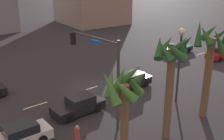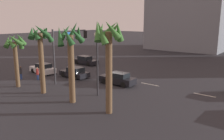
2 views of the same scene
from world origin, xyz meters
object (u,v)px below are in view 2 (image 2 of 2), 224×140
(car_4, at_px, (86,61))
(palm_tree_1, at_px, (71,48))
(car_3, at_px, (43,69))
(traffic_signal, at_px, (66,46))
(streetlamp, at_px, (97,52))
(palm_tree_0, at_px, (15,47))
(car_5, at_px, (75,73))
(palm_tree_3, at_px, (108,47))
(building_1, at_px, (188,13))
(car_0, at_px, (118,79))
(pedestrian_1, at_px, (38,73))
(pedestrian_0, at_px, (21,72))
(palm_tree_2, at_px, (41,43))

(car_4, xyz_separation_m, palm_tree_1, (-12.74, 14.13, 4.43))
(car_3, relative_size, traffic_signal, 0.67)
(streetlamp, xyz_separation_m, palm_tree_0, (9.23, 3.42, 0.13))
(car_3, height_order, palm_tree_0, palm_tree_0)
(car_5, distance_m, palm_tree_3, 14.00)
(streetlamp, bearing_deg, car_3, -10.67)
(streetlamp, bearing_deg, building_1, -79.18)
(car_0, height_order, pedestrian_1, pedestrian_1)
(car_5, xyz_separation_m, pedestrian_1, (2.64, 3.92, 0.22))
(pedestrian_1, height_order, palm_tree_0, palm_tree_0)
(car_3, distance_m, car_5, 5.54)
(streetlamp, height_order, building_1, building_1)
(pedestrian_0, bearing_deg, car_5, -132.14)
(car_0, xyz_separation_m, pedestrian_1, (9.21, 4.84, 0.19))
(car_4, xyz_separation_m, car_5, (-5.60, 7.48, -0.02))
(car_0, relative_size, streetlamp, 0.70)
(car_0, relative_size, building_1, 0.24)
(car_4, relative_size, palm_tree_1, 0.61)
(palm_tree_0, bearing_deg, palm_tree_2, -174.47)
(streetlamp, relative_size, pedestrian_0, 3.77)
(car_0, bearing_deg, pedestrian_1, 27.73)
(streetlamp, height_order, pedestrian_0, streetlamp)
(traffic_signal, xyz_separation_m, palm_tree_0, (2.39, 5.16, 0.17))
(car_4, distance_m, building_1, 33.49)
(palm_tree_1, height_order, palm_tree_2, palm_tree_1)
(traffic_signal, xyz_separation_m, palm_tree_1, (-6.37, 4.70, 0.67))
(traffic_signal, height_order, palm_tree_1, palm_tree_1)
(car_3, height_order, palm_tree_2, palm_tree_2)
(car_3, bearing_deg, pedestrian_1, 135.90)
(traffic_signal, distance_m, palm_tree_0, 5.70)
(palm_tree_2, bearing_deg, pedestrian_1, -27.61)
(palm_tree_2, distance_m, palm_tree_3, 8.73)
(car_5, relative_size, palm_tree_2, 0.58)
(car_3, xyz_separation_m, building_1, (-4.75, -40.73, 8.53))
(car_0, bearing_deg, pedestrian_0, 28.26)
(car_5, relative_size, streetlamp, 0.65)
(palm_tree_3, bearing_deg, pedestrian_0, -5.14)
(car_3, distance_m, pedestrian_1, 3.86)
(palm_tree_1, bearing_deg, pedestrian_1, -15.57)
(palm_tree_1, bearing_deg, streetlamp, -98.91)
(streetlamp, distance_m, pedestrian_1, 10.85)
(car_4, relative_size, pedestrian_0, 2.69)
(car_4, height_order, palm_tree_1, palm_tree_1)
(traffic_signal, relative_size, palm_tree_1, 0.87)
(pedestrian_1, bearing_deg, car_4, -75.43)
(pedestrian_1, height_order, palm_tree_2, palm_tree_2)
(car_3, relative_size, pedestrian_1, 2.64)
(car_0, height_order, traffic_signal, traffic_signal)
(car_5, bearing_deg, streetlamp, 154.10)
(car_4, distance_m, palm_tree_1, 19.53)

